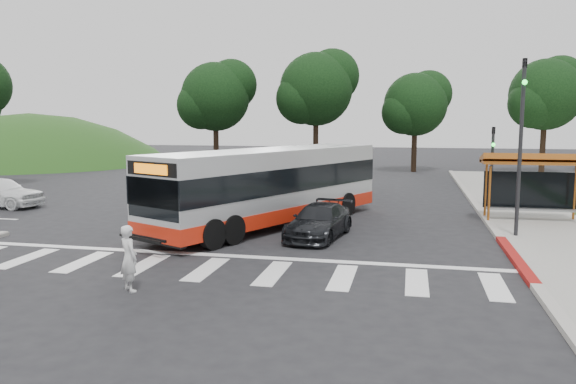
# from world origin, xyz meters

# --- Properties ---
(ground) EXTENTS (140.00, 140.00, 0.00)m
(ground) POSITION_xyz_m (0.00, 0.00, 0.00)
(ground) COLOR black
(ground) RESTS_ON ground
(sidewalk_east) EXTENTS (4.00, 40.00, 0.12)m
(sidewalk_east) POSITION_xyz_m (11.00, 8.00, 0.06)
(sidewalk_east) COLOR gray
(sidewalk_east) RESTS_ON ground
(curb_east) EXTENTS (0.30, 40.00, 0.15)m
(curb_east) POSITION_xyz_m (9.00, 8.00, 0.07)
(curb_east) COLOR #9E9991
(curb_east) RESTS_ON ground
(curb_east_red) EXTENTS (0.32, 6.00, 0.15)m
(curb_east_red) POSITION_xyz_m (9.00, -2.00, 0.08)
(curb_east_red) COLOR maroon
(curb_east_red) RESTS_ON ground
(hillside_nw) EXTENTS (44.00, 44.00, 10.00)m
(hillside_nw) POSITION_xyz_m (-32.00, 30.00, 0.00)
(hillside_nw) COLOR #204014
(hillside_nw) RESTS_ON ground
(crosswalk_ladder) EXTENTS (18.00, 2.60, 0.01)m
(crosswalk_ladder) POSITION_xyz_m (0.00, -5.00, 0.01)
(crosswalk_ladder) COLOR silver
(crosswalk_ladder) RESTS_ON ground
(bus_shelter) EXTENTS (4.20, 1.60, 2.86)m
(bus_shelter) POSITION_xyz_m (10.80, 5.10, 2.35)
(bus_shelter) COLOR #9A5119
(bus_shelter) RESTS_ON sidewalk_east
(traffic_signal_ne_tall) EXTENTS (0.18, 0.37, 6.50)m
(traffic_signal_ne_tall) POSITION_xyz_m (9.60, 1.49, 3.88)
(traffic_signal_ne_tall) COLOR black
(traffic_signal_ne_tall) RESTS_ON ground
(traffic_signal_ne_short) EXTENTS (0.18, 0.37, 4.00)m
(traffic_signal_ne_short) POSITION_xyz_m (9.60, 8.49, 2.48)
(traffic_signal_ne_short) COLOR black
(traffic_signal_ne_short) RESTS_ON ground
(tree_ne_a) EXTENTS (6.16, 5.74, 9.30)m
(tree_ne_a) POSITION_xyz_m (16.08, 28.06, 6.39)
(tree_ne_a) COLOR black
(tree_ne_a) RESTS_ON parking_lot
(tree_north_a) EXTENTS (6.60, 6.15, 10.17)m
(tree_north_a) POSITION_xyz_m (-1.92, 26.07, 6.92)
(tree_north_a) COLOR black
(tree_north_a) RESTS_ON ground
(tree_north_b) EXTENTS (5.72, 5.33, 8.43)m
(tree_north_b) POSITION_xyz_m (6.07, 28.06, 5.66)
(tree_north_b) COLOR black
(tree_north_b) RESTS_ON ground
(tree_north_c) EXTENTS (6.16, 5.74, 9.30)m
(tree_north_c) POSITION_xyz_m (-9.92, 24.06, 6.29)
(tree_north_c) COLOR black
(tree_north_c) RESTS_ON ground
(transit_bus) EXTENTS (7.58, 12.13, 3.14)m
(transit_bus) POSITION_xyz_m (0.16, 2.13, 1.57)
(transit_bus) COLOR #ACAFB1
(transit_bus) RESTS_ON ground
(pedestrian) EXTENTS (0.74, 0.70, 1.71)m
(pedestrian) POSITION_xyz_m (-1.17, -7.37, 0.85)
(pedestrian) COLOR silver
(pedestrian) RESTS_ON ground
(dark_sedan) EXTENTS (2.33, 4.44, 1.23)m
(dark_sedan) POSITION_xyz_m (2.50, 0.13, 0.61)
(dark_sedan) COLOR black
(dark_sedan) RESTS_ON ground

